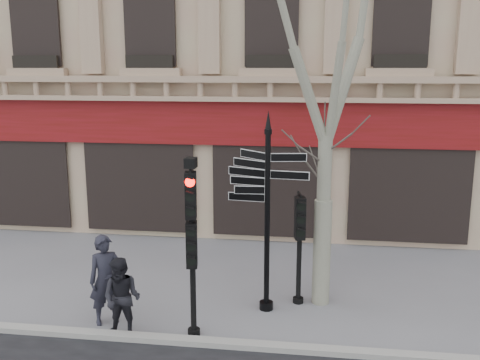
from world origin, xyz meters
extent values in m
plane|color=slate|center=(0.00, 0.00, 0.00)|extent=(80.00, 80.00, 0.00)
cube|color=gray|center=(0.00, -1.40, 0.06)|extent=(80.00, 0.25, 0.12)
cube|color=#5C0E09|center=(0.00, 4.88, 3.60)|extent=(28.00, 0.25, 1.30)
cube|color=#9E7E66|center=(0.00, 4.65, 4.57)|extent=(28.00, 0.35, 0.74)
cylinder|color=black|center=(0.33, 0.31, 1.92)|extent=(0.12, 0.12, 3.84)
cylinder|color=black|center=(0.33, 0.31, 0.09)|extent=(0.30, 0.30, 0.17)
cone|color=black|center=(0.33, 0.31, 4.14)|extent=(0.13, 0.13, 0.38)
cylinder|color=black|center=(-0.98, -1.04, 1.63)|extent=(0.11, 0.11, 3.26)
cylinder|color=black|center=(-0.98, -1.04, 0.07)|extent=(0.24, 0.24, 0.13)
cube|color=black|center=(-0.98, -1.04, 1.89)|extent=(0.43, 0.34, 0.89)
cube|color=black|center=(-0.98, -1.04, 2.85)|extent=(0.43, 0.34, 0.89)
sphere|color=#FF0C05|center=(-0.98, -1.04, 3.08)|extent=(0.19, 0.19, 0.19)
cube|color=black|center=(-0.98, -1.04, 3.46)|extent=(0.25, 0.29, 0.19)
cylinder|color=black|center=(1.01, 0.74, 1.23)|extent=(0.12, 0.12, 2.45)
cylinder|color=black|center=(1.01, 0.74, 0.07)|extent=(0.25, 0.25, 0.14)
cube|color=black|center=(1.01, 0.74, 1.99)|extent=(0.46, 0.36, 0.93)
cylinder|color=gray|center=(1.50, 0.82, 1.19)|extent=(0.39, 0.39, 2.37)
cylinder|color=gray|center=(1.50, 0.82, 3.02)|extent=(0.30, 0.30, 1.51)
imported|color=black|center=(-2.87, -0.76, 0.94)|extent=(0.82, 0.74, 1.87)
imported|color=black|center=(-2.33, -1.30, 0.81)|extent=(0.84, 0.68, 1.61)
camera|label=1|loc=(1.26, -10.51, 5.17)|focal=40.00mm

